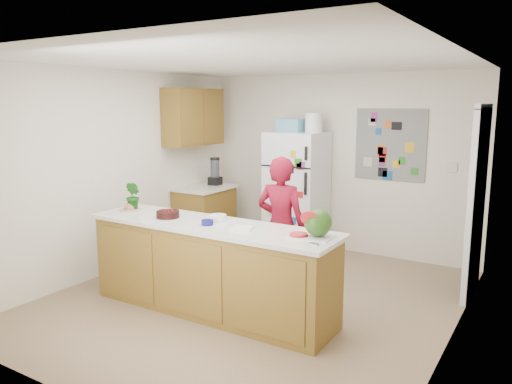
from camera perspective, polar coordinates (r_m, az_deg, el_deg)
The scene contains 26 objects.
floor at distance 5.54m, azimuth -0.26°, elevation -12.20°, with size 4.00×4.50×0.02m, color brown.
wall_back at distance 7.19m, azimuth 9.30°, elevation 3.24°, with size 4.00×0.02×2.50m, color beige.
wall_left at distance 6.47m, azimuth -15.57°, elevation 2.25°, with size 0.02×4.50×2.50m, color beige.
wall_right at distance 4.49m, azimuth 22.10°, elevation -1.45°, with size 0.02×4.50×2.50m, color beige.
ceiling at distance 5.14m, azimuth -0.28°, elevation 14.77°, with size 4.00×4.50×0.02m, color white.
doorway at distance 5.94m, azimuth 24.10°, elevation -1.18°, with size 0.03×0.85×2.04m, color black.
peninsula_base at distance 5.10m, azimuth -5.20°, elevation -8.83°, with size 2.60×0.62×0.88m, color brown.
peninsula_top at distance 4.97m, azimuth -5.28°, elevation -3.81°, with size 2.68×0.70×0.04m, color silver.
side_counter_base at distance 7.39m, azimuth -5.88°, elevation -2.96°, with size 0.60×0.80×0.86m, color brown.
side_counter_top at distance 7.30m, azimuth -5.94°, elevation 0.48°, with size 0.64×0.84×0.04m, color silver.
upper_cabinets at distance 7.24m, azimuth -7.16°, elevation 8.50°, with size 0.35×1.00×0.80m, color brown.
refrigerator at distance 7.10m, azimuth 4.67°, elevation -0.02°, with size 0.75×0.70×1.70m, color silver.
fridge_top_bin at distance 7.04m, azimuth 4.05°, elevation 7.61°, with size 0.35×0.28×0.18m, color #5999B2.
photo_collage at distance 6.90m, azimuth 15.09°, elevation 5.24°, with size 0.95×0.01×0.95m, color slate.
person at distance 5.46m, azimuth 2.88°, elevation -3.93°, with size 0.56×0.37×1.54m, color maroon.
blender_appliance at distance 7.40m, azimuth -4.71°, elevation 2.28°, with size 0.13×0.13×0.38m, color black.
cutting_board at distance 4.47m, azimuth 6.26°, elevation -5.07°, with size 0.38×0.28×0.01m, color white.
watermelon at distance 4.43m, azimuth 7.11°, elevation -3.51°, with size 0.24×0.24×0.24m, color #285214.
watermelon_slice at distance 4.46m, azimuth 4.90°, elevation -4.85°, with size 0.16×0.16×0.02m, color #E53045.
cherry_bowl at distance 5.27m, azimuth -10.04°, elevation -2.51°, with size 0.24×0.24×0.07m, color black.
white_bowl at distance 5.06m, azimuth -4.41°, elevation -2.96°, with size 0.18×0.18×0.06m, color white.
cobalt_bowl at distance 4.90m, azimuth -5.58°, elevation -3.49°, with size 0.12×0.12×0.05m, color #0F125A.
plate at distance 5.71m, azimuth -14.20°, elevation -1.97°, with size 0.22×0.22×0.02m, color beige.
paper_towel at distance 4.72m, azimuth -1.58°, elevation -4.16°, with size 0.20×0.18×0.02m, color silver.
keys at distance 4.24m, azimuth 6.65°, elevation -5.91°, with size 0.08×0.04×0.01m, color gray.
potted_plant at distance 5.68m, azimuth -13.84°, elevation -0.46°, with size 0.18×0.14×0.32m, color #143C0D.
Camera 1 is at (2.71, -4.35, 2.09)m, focal length 35.00 mm.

